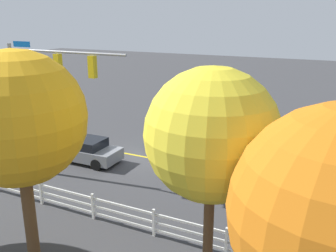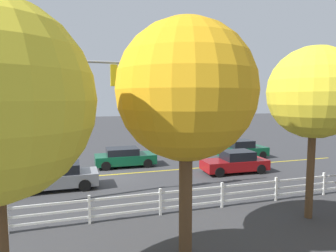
% 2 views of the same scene
% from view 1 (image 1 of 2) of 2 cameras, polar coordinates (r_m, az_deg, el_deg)
% --- Properties ---
extents(ground_plane, '(120.00, 120.00, 0.00)m').
position_cam_1_polar(ground_plane, '(22.37, -3.62, -4.83)').
color(ground_plane, '#38383A').
extents(lane_center_stripe, '(28.00, 0.16, 0.01)m').
position_cam_1_polar(lane_center_stripe, '(20.81, 6.07, -6.57)').
color(lane_center_stripe, gold).
rests_on(lane_center_stripe, ground_plane).
extents(signal_assembly, '(7.05, 0.38, 7.01)m').
position_cam_1_polar(signal_assembly, '(19.31, -18.80, 6.06)').
color(signal_assembly, gray).
rests_on(signal_assembly, ground_plane).
extents(car_0, '(4.37, 1.95, 1.44)m').
position_cam_1_polar(car_0, '(17.98, 16.84, -8.74)').
color(car_0, maroon).
rests_on(car_0, ground_plane).
extents(car_1, '(4.60, 1.93, 1.40)m').
position_cam_1_polar(car_1, '(22.10, -13.00, -3.61)').
color(car_1, slate).
rests_on(car_1, ground_plane).
extents(car_3, '(4.29, 2.02, 1.36)m').
position_cam_1_polar(car_3, '(23.24, 1.98, -2.20)').
color(car_3, '#0C4C2D').
rests_on(car_3, ground_plane).
extents(white_rail_fence, '(26.10, 0.10, 1.15)m').
position_cam_1_polar(white_rail_fence, '(15.21, -7.15, -13.35)').
color(white_rail_fence, white).
rests_on(white_rail_fence, ground_plane).
extents(tree_2, '(3.67, 3.67, 6.99)m').
position_cam_1_polar(tree_2, '(9.86, 6.81, -1.44)').
color(tree_2, brown).
rests_on(tree_2, ground_plane).
extents(tree_3, '(4.26, 4.26, 7.30)m').
position_cam_1_polar(tree_3, '(12.18, -22.28, 0.99)').
color(tree_3, brown).
rests_on(tree_3, ground_plane).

